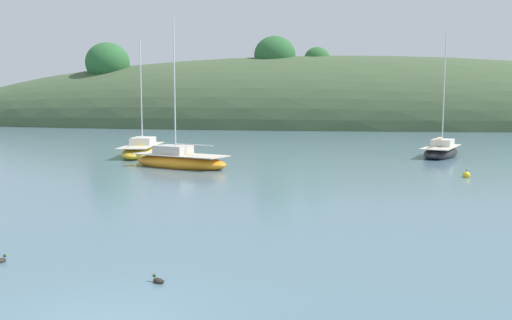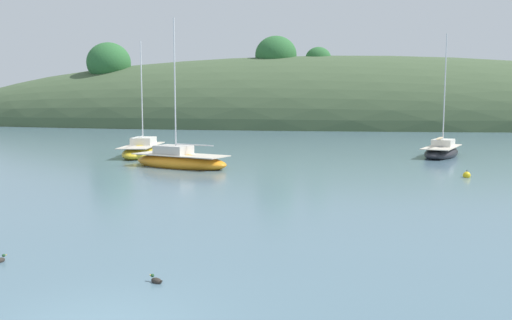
% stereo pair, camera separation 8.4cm
% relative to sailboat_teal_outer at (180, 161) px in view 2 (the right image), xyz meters
% --- Properties ---
extents(far_shoreline_hill, '(150.00, 36.00, 28.09)m').
position_rel_sailboat_teal_outer_xyz_m(far_shoreline_hill, '(6.11, 62.20, -0.35)').
color(far_shoreline_hill, '#425638').
rests_on(far_shoreline_hill, ground).
extents(sailboat_teal_outer, '(7.73, 4.87, 10.26)m').
position_rel_sailboat_teal_outer_xyz_m(sailboat_teal_outer, '(0.00, 0.00, 0.00)').
color(sailboat_teal_outer, orange).
rests_on(sailboat_teal_outer, ground).
extents(sailboat_black_sloop, '(4.55, 7.20, 10.06)m').
position_rel_sailboat_teal_outer_xyz_m(sailboat_black_sloop, '(18.87, 10.06, -0.02)').
color(sailboat_black_sloop, '#232328').
rests_on(sailboat_black_sloop, ground).
extents(sailboat_white_near, '(3.43, 7.75, 9.63)m').
position_rel_sailboat_teal_outer_xyz_m(sailboat_white_near, '(-5.29, 6.65, 0.01)').
color(sailboat_white_near, gold).
rests_on(sailboat_white_near, ground).
extents(mooring_buoy_inner, '(0.44, 0.44, 0.54)m').
position_rel_sailboat_teal_outer_xyz_m(mooring_buoy_inner, '(18.23, -1.94, -0.31)').
color(mooring_buoy_inner, yellow).
rests_on(mooring_buoy_inner, ground).
extents(duck_trailing, '(0.41, 0.32, 0.24)m').
position_rel_sailboat_teal_outer_xyz_m(duck_trailing, '(6.43, -22.46, -0.38)').
color(duck_trailing, '#2D2823').
rests_on(duck_trailing, ground).
extents(duck_straggler, '(0.26, 0.42, 0.24)m').
position_rel_sailboat_teal_outer_xyz_m(duck_straggler, '(1.49, -21.54, -0.38)').
color(duck_straggler, '#2D2823').
rests_on(duck_straggler, ground).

